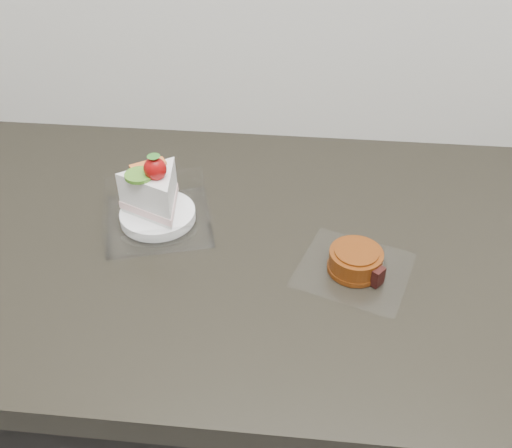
{
  "coord_description": "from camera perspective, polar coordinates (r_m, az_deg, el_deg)",
  "views": [
    {
      "loc": [
        -0.1,
        1.04,
        1.45
      ],
      "look_at": [
        -0.17,
        1.67,
        0.94
      ],
      "focal_mm": 40.0,
      "sensor_mm": 36.0,
      "label": 1
    }
  ],
  "objects": [
    {
      "name": "cake_tray",
      "position": [
        0.88,
        -9.93,
        1.97
      ],
      "size": [
        0.19,
        0.19,
        0.12
      ],
      "rotation": [
        0.0,
        0.0,
        0.28
      ],
      "color": "white",
      "rests_on": "counter"
    },
    {
      "name": "counter",
      "position": [
        1.19,
        8.45,
        -18.72
      ],
      "size": [
        2.04,
        0.64,
        0.9
      ],
      "color": "black",
      "rests_on": "ground"
    },
    {
      "name": "mooncake_wrap",
      "position": [
        0.8,
        9.96,
        -3.84
      ],
      "size": [
        0.18,
        0.18,
        0.04
      ],
      "rotation": [
        0.0,
        0.0,
        -0.15
      ],
      "color": "white",
      "rests_on": "counter"
    }
  ]
}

